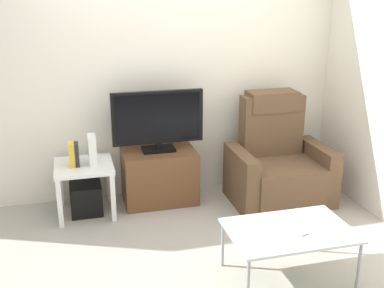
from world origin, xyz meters
TOP-DOWN VIEW (x-y plane):
  - ground_plane at (0.00, 0.00)m, footprint 6.40×6.40m
  - wall_back at (0.00, 1.13)m, footprint 6.40×0.06m
  - tv_stand at (-0.08, 0.84)m, footprint 0.72×0.46m
  - television at (-0.08, 0.86)m, footprint 0.90×0.20m
  - recliner_armchair at (1.10, 0.61)m, footprint 0.98×0.78m
  - side_table at (-0.82, 0.76)m, footprint 0.54×0.54m
  - subwoofer_box at (-0.82, 0.76)m, footprint 0.30×0.30m
  - book_leftmost at (-0.92, 0.74)m, footprint 0.05×0.13m
  - book_middle at (-0.87, 0.74)m, footprint 0.04×0.11m
  - game_console at (-0.73, 0.77)m, footprint 0.07×0.20m
  - coffee_table at (0.59, -0.72)m, footprint 0.90×0.60m
  - cell_phone at (0.63, -0.76)m, footprint 0.11×0.16m

SIDE VIEW (x-z plane):
  - ground_plane at x=0.00m, z-range 0.00..0.00m
  - subwoofer_box at x=-0.82m, z-range 0.00..0.30m
  - tv_stand at x=-0.08m, z-range 0.00..0.54m
  - recliner_armchair at x=1.10m, z-range -0.17..0.91m
  - coffee_table at x=0.59m, z-range 0.18..0.58m
  - cell_phone at x=0.63m, z-range 0.40..0.41m
  - side_table at x=-0.82m, z-range 0.17..0.67m
  - book_middle at x=-0.87m, z-range 0.50..0.72m
  - book_leftmost at x=-0.92m, z-range 0.50..0.73m
  - game_console at x=-0.73m, z-range 0.50..0.77m
  - television at x=-0.08m, z-range 0.55..1.16m
  - wall_back at x=0.00m, z-range 0.00..2.60m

